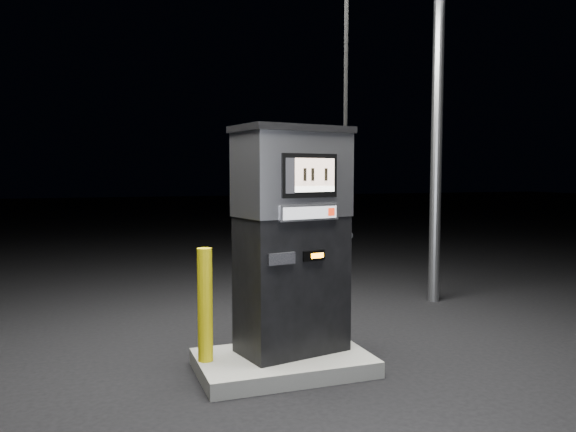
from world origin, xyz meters
name	(u,v)px	position (x,y,z in m)	size (l,w,h in m)	color
ground	(283,371)	(0.00, 0.00, 0.00)	(80.00, 80.00, 0.00)	black
pump_island	(283,363)	(0.00, 0.00, 0.07)	(1.60, 1.00, 0.15)	slate
fuel_dispenser	(292,237)	(0.13, 0.10, 1.25)	(1.23, 0.84, 4.44)	black
bollard_left	(205,305)	(-0.72, 0.09, 0.67)	(0.14, 0.14, 1.03)	yellow
bollard_right	(337,308)	(0.57, 0.04, 0.54)	(0.10, 0.10, 0.78)	yellow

